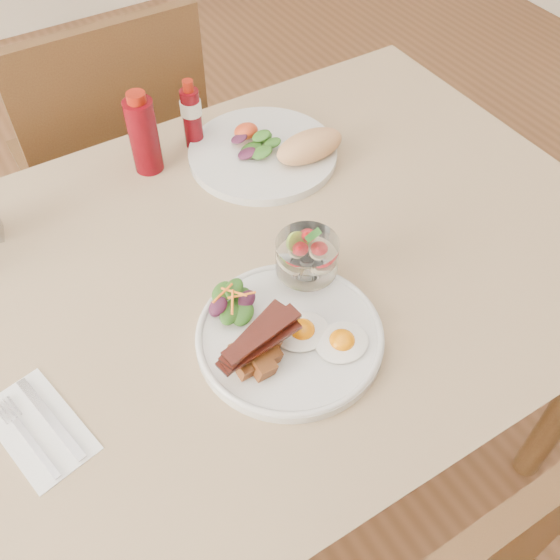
{
  "coord_description": "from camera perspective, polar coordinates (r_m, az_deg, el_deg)",
  "views": [
    {
      "loc": [
        -0.3,
        -0.62,
        1.52
      ],
      "look_at": [
        0.02,
        -0.1,
        0.82
      ],
      "focal_mm": 40.0,
      "sensor_mm": 36.0,
      "label": 1
    }
  ],
  "objects": [
    {
      "name": "table",
      "position": [
        1.1,
        -3.5,
        -2.11
      ],
      "size": [
        1.33,
        0.88,
        0.75
      ],
      "color": "#54381A",
      "rests_on": "ground"
    },
    {
      "name": "napkin_cutlery",
      "position": [
        0.92,
        -21.12,
        -12.46
      ],
      "size": [
        0.13,
        0.19,
        0.01
      ],
      "rotation": [
        0.0,
        0.0,
        0.21
      ],
      "color": "white",
      "rests_on": "table"
    },
    {
      "name": "hot_sauce_bottle",
      "position": [
        1.24,
        -8.08,
        14.71
      ],
      "size": [
        0.05,
        0.05,
        0.14
      ],
      "rotation": [
        0.0,
        0.0,
        0.38
      ],
      "color": "#56040B",
      "rests_on": "table"
    },
    {
      "name": "side_salad",
      "position": [
        0.94,
        -4.35,
        -2.19
      ],
      "size": [
        0.08,
        0.07,
        0.04
      ],
      "rotation": [
        0.0,
        0.0,
        -0.01
      ],
      "color": "#1E4612",
      "rests_on": "main_plate"
    },
    {
      "name": "second_plate",
      "position": [
        1.23,
        -0.59,
        11.76
      ],
      "size": [
        0.29,
        0.29,
        0.07
      ],
      "rotation": [
        0.0,
        0.0,
        -0.35
      ],
      "color": "silver",
      "rests_on": "table"
    },
    {
      "name": "fruit_cup",
      "position": [
        0.95,
        2.47,
        2.2
      ],
      "size": [
        0.1,
        0.1,
        0.1
      ],
      "rotation": [
        0.0,
        0.0,
        -0.23
      ],
      "color": "white",
      "rests_on": "main_plate"
    },
    {
      "name": "ketchup_bottle",
      "position": [
        1.2,
        -12.38,
        12.85
      ],
      "size": [
        0.06,
        0.06,
        0.16
      ],
      "rotation": [
        0.0,
        0.0,
        -0.02
      ],
      "color": "#56040B",
      "rests_on": "table"
    },
    {
      "name": "bacon_potato_pile",
      "position": [
        0.88,
        -1.98,
        -6.16
      ],
      "size": [
        0.13,
        0.08,
        0.06
      ],
      "rotation": [
        0.0,
        0.0,
        -0.25
      ],
      "color": "brown",
      "rests_on": "main_plate"
    },
    {
      "name": "main_plate",
      "position": [
        0.93,
        0.88,
        -5.2
      ],
      "size": [
        0.28,
        0.28,
        0.02
      ],
      "primitive_type": "cylinder",
      "color": "silver",
      "rests_on": "table"
    },
    {
      "name": "chair_far",
      "position": [
        1.65,
        -14.79,
        10.44
      ],
      "size": [
        0.42,
        0.42,
        0.93
      ],
      "color": "#54381A",
      "rests_on": "ground"
    },
    {
      "name": "fried_eggs",
      "position": [
        0.92,
        3.86,
        -5.12
      ],
      "size": [
        0.14,
        0.14,
        0.02
      ],
      "rotation": [
        0.0,
        0.0,
        -0.24
      ],
      "color": "white",
      "rests_on": "main_plate"
    }
  ]
}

